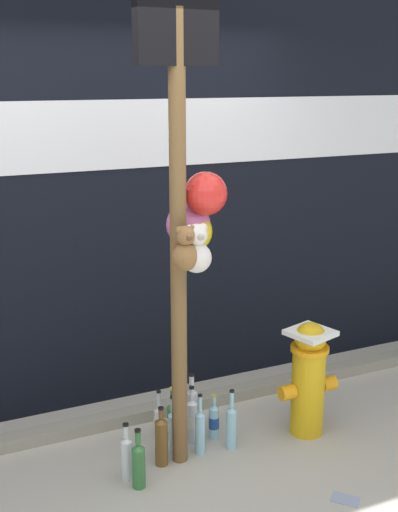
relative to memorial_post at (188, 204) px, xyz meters
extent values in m
cube|color=black|center=(-0.23, 0.95, 0.35)|extent=(10.00, 0.20, 3.74)
cube|color=silver|center=(0.48, 0.84, 0.31)|extent=(5.07, 0.01, 0.43)
cube|color=gray|center=(-0.23, 0.51, -1.48)|extent=(8.00, 0.12, 0.08)
cylinder|color=brown|center=(-0.07, -0.03, -0.26)|extent=(0.09, 0.09, 2.51)
cube|color=black|center=(-0.07, -0.03, 0.89)|extent=(0.44, 0.10, 0.36)
sphere|color=red|center=(0.10, 0.00, 0.05)|extent=(0.24, 0.24, 0.24)
sphere|color=yellow|center=(0.05, 0.08, -0.17)|extent=(0.24, 0.24, 0.24)
sphere|color=#D66BB2|center=(0.05, 0.10, -0.14)|extent=(0.25, 0.25, 0.25)
sphere|color=brown|center=(-0.09, -0.17, -0.24)|extent=(0.15, 0.15, 0.15)
sphere|color=brown|center=(-0.09, -0.17, -0.13)|extent=(0.11, 0.11, 0.11)
sphere|color=brown|center=(-0.12, -0.17, -0.10)|extent=(0.04, 0.04, 0.04)
sphere|color=brown|center=(-0.05, -0.17, -0.10)|extent=(0.04, 0.04, 0.04)
sphere|color=brown|center=(-0.09, -0.21, -0.13)|extent=(0.04, 0.04, 0.04)
sphere|color=silver|center=(-0.02, -0.16, -0.26)|extent=(0.16, 0.16, 0.16)
sphere|color=silver|center=(-0.02, -0.16, -0.13)|extent=(0.12, 0.12, 0.12)
sphere|color=silver|center=(-0.06, -0.16, -0.10)|extent=(0.05, 0.05, 0.05)
sphere|color=silver|center=(0.02, -0.16, -0.10)|extent=(0.05, 0.05, 0.05)
sphere|color=#9D9992|center=(-0.02, -0.21, -0.13)|extent=(0.04, 0.04, 0.04)
cylinder|color=gold|center=(0.78, -0.08, -1.24)|extent=(0.21, 0.21, 0.56)
cylinder|color=orange|center=(0.78, -0.08, -0.95)|extent=(0.24, 0.24, 0.03)
sphere|color=gold|center=(0.78, -0.08, -0.88)|extent=(0.20, 0.20, 0.20)
cylinder|color=orange|center=(0.63, -0.08, -1.21)|extent=(0.09, 0.09, 0.09)
cylinder|color=orange|center=(0.93, -0.08, -1.21)|extent=(0.09, 0.09, 0.09)
cube|color=white|center=(0.78, -0.08, -0.84)|extent=(0.31, 0.31, 0.03)
cylinder|color=silver|center=(0.12, 0.23, -1.38)|extent=(0.07, 0.07, 0.27)
cone|color=silver|center=(0.12, 0.23, -1.23)|extent=(0.07, 0.07, 0.03)
cylinder|color=silver|center=(0.12, 0.23, -1.17)|extent=(0.03, 0.03, 0.08)
cylinder|color=#1E478C|center=(0.12, 0.23, -1.36)|extent=(0.08, 0.08, 0.07)
cylinder|color=black|center=(0.12, 0.23, -1.12)|extent=(0.04, 0.04, 0.01)
cylinder|color=silver|center=(-0.42, -0.09, -1.40)|extent=(0.07, 0.07, 0.23)
cone|color=silver|center=(-0.42, -0.09, -1.27)|extent=(0.07, 0.07, 0.03)
cylinder|color=silver|center=(-0.42, -0.09, -1.22)|extent=(0.03, 0.03, 0.07)
cylinder|color=black|center=(-0.42, -0.09, -1.18)|extent=(0.03, 0.03, 0.01)
cylinder|color=#93CCE0|center=(0.26, -0.05, -1.39)|extent=(0.06, 0.06, 0.25)
cone|color=#93CCE0|center=(0.26, -0.05, -1.26)|extent=(0.06, 0.06, 0.02)
cylinder|color=#93CCE0|center=(0.26, -0.05, -1.19)|extent=(0.03, 0.03, 0.10)
cylinder|color=black|center=(0.26, -0.05, -1.14)|extent=(0.03, 0.03, 0.01)
cylinder|color=#B2DBEA|center=(-0.07, 0.07, -1.40)|extent=(0.06, 0.06, 0.24)
cone|color=#B2DBEA|center=(-0.07, 0.07, -1.26)|extent=(0.06, 0.06, 0.03)
cylinder|color=#B2DBEA|center=(-0.07, 0.07, -1.21)|extent=(0.03, 0.03, 0.09)
cylinder|color=black|center=(-0.07, 0.07, -1.16)|extent=(0.04, 0.04, 0.01)
cylinder|color=#337038|center=(-0.02, 0.20, -1.41)|extent=(0.08, 0.08, 0.21)
cone|color=#337038|center=(-0.02, 0.20, -1.29)|extent=(0.08, 0.08, 0.03)
cylinder|color=#337038|center=(-0.02, 0.20, -1.23)|extent=(0.04, 0.04, 0.09)
cylinder|color=silver|center=(-0.02, 0.20, -1.41)|extent=(0.08, 0.08, 0.09)
cylinder|color=gold|center=(-0.02, 0.20, -1.17)|extent=(0.04, 0.04, 0.01)
cylinder|color=brown|center=(-0.19, -0.03, -1.38)|extent=(0.08, 0.08, 0.27)
cone|color=brown|center=(-0.19, -0.03, -1.23)|extent=(0.08, 0.08, 0.03)
cylinder|color=brown|center=(-0.19, -0.03, -1.19)|extent=(0.03, 0.03, 0.05)
cylinder|color=black|center=(-0.19, -0.03, -1.16)|extent=(0.03, 0.03, 0.01)
cylinder|color=#93CCE0|center=(0.06, -0.02, -1.39)|extent=(0.06, 0.06, 0.25)
cone|color=#93CCE0|center=(0.06, -0.02, -1.25)|extent=(0.06, 0.06, 0.02)
cylinder|color=#93CCE0|center=(0.06, -0.02, -1.19)|extent=(0.02, 0.02, 0.10)
cylinder|color=black|center=(0.06, -0.02, -1.14)|extent=(0.03, 0.03, 0.01)
cylinder|color=silver|center=(0.07, 0.12, -1.39)|extent=(0.07, 0.07, 0.26)
cone|color=silver|center=(0.07, 0.12, -1.24)|extent=(0.07, 0.07, 0.03)
cylinder|color=silver|center=(0.07, 0.12, -1.19)|extent=(0.03, 0.03, 0.07)
cylinder|color=silver|center=(0.07, 0.12, -1.37)|extent=(0.07, 0.07, 0.07)
cylinder|color=black|center=(0.07, 0.12, -1.15)|extent=(0.03, 0.03, 0.01)
cylinder|color=silver|center=(-0.09, 0.25, -1.42)|extent=(0.06, 0.06, 0.19)
cone|color=silver|center=(-0.09, 0.25, -1.32)|extent=(0.06, 0.06, 0.03)
cylinder|color=silver|center=(-0.09, 0.25, -1.26)|extent=(0.02, 0.02, 0.09)
cylinder|color=silver|center=(-0.09, 0.25, -1.41)|extent=(0.07, 0.07, 0.06)
cylinder|color=black|center=(-0.09, 0.25, -1.20)|extent=(0.03, 0.03, 0.01)
cylinder|color=#337038|center=(-0.38, -0.18, -1.40)|extent=(0.07, 0.07, 0.23)
cone|color=#337038|center=(-0.38, -0.18, -1.27)|extent=(0.07, 0.07, 0.03)
cylinder|color=#337038|center=(-0.38, -0.18, -1.21)|extent=(0.03, 0.03, 0.08)
cylinder|color=black|center=(-0.38, -0.18, -1.17)|extent=(0.04, 0.04, 0.01)
cylinder|color=#93CCE0|center=(0.21, 0.10, -1.42)|extent=(0.06, 0.06, 0.20)
cone|color=#93CCE0|center=(0.21, 0.10, -1.30)|extent=(0.06, 0.06, 0.03)
cylinder|color=#93CCE0|center=(0.21, 0.10, -1.26)|extent=(0.03, 0.03, 0.06)
cylinder|color=#1E478C|center=(0.21, 0.10, -1.41)|extent=(0.06, 0.06, 0.07)
cylinder|color=gold|center=(0.21, 0.10, -1.23)|extent=(0.03, 0.03, 0.01)
cube|color=#8C99B2|center=(0.58, -0.75, -1.51)|extent=(0.17, 0.17, 0.01)
camera|label=1|loc=(-1.38, -3.19, 0.67)|focal=46.16mm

